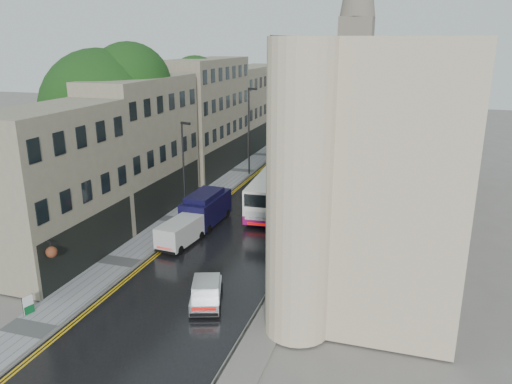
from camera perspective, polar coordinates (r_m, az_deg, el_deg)
The scene contains 17 objects.
road at distance 46.11m, azimuth 2.05°, elevation -0.63°, with size 9.00×85.00×0.02m, color black.
left_sidewalk at distance 47.90m, azimuth -4.71°, elevation 0.06°, with size 2.70×85.00×0.12m, color gray.
right_sidewalk at distance 45.05m, azimuth 8.68°, elevation -1.19°, with size 1.80×85.00×0.12m, color slate.
old_shop_row at distance 50.21m, azimuth -7.65°, elevation 7.71°, with size 4.50×56.00×12.00m, color gray, non-canonical shape.
modern_block at distance 41.52m, azimuth 15.51°, elevation 6.72°, with size 8.00×40.00×14.00m, color #C2AE90, non-canonical shape.
church_spire at distance 97.72m, azimuth 11.57°, elevation 20.21°, with size 6.40×6.40×40.00m, color #6E6257, non-canonical shape.
tree_near at distance 42.97m, azimuth -17.07°, elevation 6.85°, with size 10.56×10.56×13.89m, color black, non-canonical shape.
tree_far at distance 54.03m, azimuth -9.00°, elevation 8.55°, with size 9.24×9.24×12.46m, color black, non-canonical shape.
cream_bus at distance 40.37m, azimuth -0.53°, elevation -0.96°, with size 2.50×11.02×3.00m, color white, non-canonical shape.
white_lorry at distance 49.31m, azimuth 6.08°, elevation 3.22°, with size 2.62×8.72×4.58m, color silver, non-canonical shape.
silver_hatchback at distance 27.09m, azimuth -7.47°, elevation -12.50°, with size 1.57×3.59×1.35m, color #B5B5BA, non-canonical shape.
white_van at distance 35.00m, azimuth -11.00°, elevation -5.17°, with size 1.76×4.10×1.85m, color beige, non-canonical shape.
navy_van at distance 38.16m, azimuth -8.23°, elevation -2.43°, with size 2.15×5.37×2.74m, color black, non-canonical shape.
pedestrian at distance 43.66m, azimuth -6.52°, elevation -0.46°, with size 0.61×0.40×1.66m, color black.
lamp_post_near at distance 38.78m, azimuth -8.25°, elevation 2.09°, with size 0.90×0.20×7.97m, color black, non-canonical shape.
lamp_post_far at distance 52.85m, azimuth -0.81°, elevation 6.87°, with size 1.02×0.23×9.11m, color black, non-canonical shape.
estate_sign at distance 29.43m, azimuth -24.59°, elevation -11.66°, with size 0.08×0.60×1.00m, color silver, non-canonical shape.
Camera 1 is at (11.54, -14.91, 13.96)m, focal length 35.00 mm.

